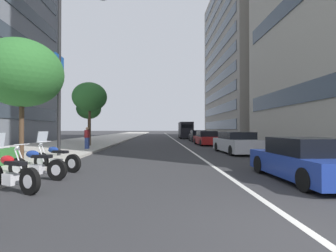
{
  "coord_description": "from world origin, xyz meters",
  "views": [
    {
      "loc": [
        -3.55,
        2.32,
        1.59
      ],
      "look_at": [
        14.3,
        1.66,
        1.79
      ],
      "focal_mm": 27.07,
      "sensor_mm": 36.0,
      "label": 1
    }
  ],
  "objects_px": {
    "street_tree_mid_sidewalk": "(89,109)",
    "pedestrian_on_plaza": "(87,138)",
    "street_tree_by_lamp_post": "(22,73)",
    "car_mid_block_traffic": "(305,161)",
    "street_tree_far_plaza": "(90,97)",
    "street_lamp_with_banners": "(66,59)",
    "motorcycle_nearest_camera": "(56,159)",
    "motorcycle_far_end_row": "(36,166)",
    "car_far_down_avenue": "(207,139)",
    "motorcycle_mid_row": "(10,174)",
    "car_following_behind": "(236,143)",
    "car_approaching_light": "(198,136)",
    "delivery_van_ahead": "(186,130)"
  },
  "relations": [
    {
      "from": "car_mid_block_traffic",
      "to": "delivery_van_ahead",
      "type": "bearing_deg",
      "value": -1.03
    },
    {
      "from": "car_following_behind",
      "to": "street_tree_by_lamp_post",
      "type": "distance_m",
      "value": 12.86
    },
    {
      "from": "car_approaching_light",
      "to": "street_tree_by_lamp_post",
      "type": "height_order",
      "value": "street_tree_by_lamp_post"
    },
    {
      "from": "car_mid_block_traffic",
      "to": "motorcycle_far_end_row",
      "type": "bearing_deg",
      "value": 85.04
    },
    {
      "from": "motorcycle_nearest_camera",
      "to": "car_far_down_avenue",
      "type": "xyz_separation_m",
      "value": [
        14.92,
        -8.58,
        0.19
      ]
    },
    {
      "from": "car_mid_block_traffic",
      "to": "street_tree_far_plaza",
      "type": "xyz_separation_m",
      "value": [
        14.62,
        10.47,
        3.74
      ]
    },
    {
      "from": "delivery_van_ahead",
      "to": "motorcycle_mid_row",
      "type": "bearing_deg",
      "value": 168.02
    },
    {
      "from": "car_mid_block_traffic",
      "to": "street_lamp_with_banners",
      "type": "height_order",
      "value": "street_lamp_with_banners"
    },
    {
      "from": "delivery_van_ahead",
      "to": "street_tree_mid_sidewalk",
      "type": "height_order",
      "value": "street_tree_mid_sidewalk"
    },
    {
      "from": "car_mid_block_traffic",
      "to": "street_tree_mid_sidewalk",
      "type": "bearing_deg",
      "value": 29.01
    },
    {
      "from": "street_lamp_with_banners",
      "to": "pedestrian_on_plaza",
      "type": "height_order",
      "value": "street_lamp_with_banners"
    },
    {
      "from": "motorcycle_far_end_row",
      "to": "motorcycle_mid_row",
      "type": "bearing_deg",
      "value": 109.58
    },
    {
      "from": "motorcycle_nearest_camera",
      "to": "car_mid_block_traffic",
      "type": "bearing_deg",
      "value": -169.1
    },
    {
      "from": "motorcycle_nearest_camera",
      "to": "motorcycle_far_end_row",
      "type": "bearing_deg",
      "value": 115.75
    },
    {
      "from": "motorcycle_mid_row",
      "to": "car_far_down_avenue",
      "type": "bearing_deg",
      "value": -85.97
    },
    {
      "from": "car_approaching_light",
      "to": "street_tree_far_plaza",
      "type": "xyz_separation_m",
      "value": [
        -9.5,
        10.96,
        3.68
      ]
    },
    {
      "from": "motorcycle_mid_row",
      "to": "street_tree_by_lamp_post",
      "type": "xyz_separation_m",
      "value": [
        5.89,
        2.85,
        3.85
      ]
    },
    {
      "from": "delivery_van_ahead",
      "to": "street_tree_far_plaza",
      "type": "height_order",
      "value": "street_tree_far_plaza"
    },
    {
      "from": "car_far_down_avenue",
      "to": "street_tree_mid_sidewalk",
      "type": "relative_size",
      "value": 0.9
    },
    {
      "from": "car_following_behind",
      "to": "car_far_down_avenue",
      "type": "relative_size",
      "value": 1.08
    },
    {
      "from": "street_tree_mid_sidewalk",
      "to": "pedestrian_on_plaza",
      "type": "bearing_deg",
      "value": -165.3
    },
    {
      "from": "motorcycle_nearest_camera",
      "to": "street_tree_mid_sidewalk",
      "type": "distance_m",
      "value": 20.14
    },
    {
      "from": "motorcycle_far_end_row",
      "to": "motorcycle_nearest_camera",
      "type": "height_order",
      "value": "motorcycle_nearest_camera"
    },
    {
      "from": "car_far_down_avenue",
      "to": "street_lamp_with_banners",
      "type": "xyz_separation_m",
      "value": [
        -10.62,
        9.75,
        4.8
      ]
    },
    {
      "from": "motorcycle_nearest_camera",
      "to": "street_lamp_with_banners",
      "type": "distance_m",
      "value": 6.69
    },
    {
      "from": "motorcycle_far_end_row",
      "to": "car_following_behind",
      "type": "distance_m",
      "value": 12.13
    },
    {
      "from": "motorcycle_mid_row",
      "to": "car_mid_block_traffic",
      "type": "relative_size",
      "value": 0.46
    },
    {
      "from": "motorcycle_nearest_camera",
      "to": "street_tree_mid_sidewalk",
      "type": "height_order",
      "value": "street_tree_mid_sidewalk"
    },
    {
      "from": "motorcycle_mid_row",
      "to": "street_tree_far_plaza",
      "type": "xyz_separation_m",
      "value": [
        15.57,
        2.2,
        3.91
      ]
    },
    {
      "from": "motorcycle_far_end_row",
      "to": "street_tree_far_plaza",
      "type": "height_order",
      "value": "street_tree_far_plaza"
    },
    {
      "from": "street_tree_mid_sidewalk",
      "to": "pedestrian_on_plaza",
      "type": "relative_size",
      "value": 3.12
    },
    {
      "from": "street_tree_mid_sidewalk",
      "to": "street_tree_by_lamp_post",
      "type": "bearing_deg",
      "value": -175.46
    },
    {
      "from": "street_tree_by_lamp_post",
      "to": "pedestrian_on_plaza",
      "type": "xyz_separation_m",
      "value": [
        6.08,
        -1.45,
        -3.35
      ]
    },
    {
      "from": "pedestrian_on_plaza",
      "to": "car_far_down_avenue",
      "type": "bearing_deg",
      "value": -143.91
    },
    {
      "from": "street_tree_mid_sidewalk",
      "to": "car_far_down_avenue",
      "type": "bearing_deg",
      "value": -109.6
    },
    {
      "from": "motorcycle_far_end_row",
      "to": "pedestrian_on_plaza",
      "type": "relative_size",
      "value": 1.32
    },
    {
      "from": "car_mid_block_traffic",
      "to": "car_far_down_avenue",
      "type": "xyz_separation_m",
      "value": [
        17.04,
        -0.22,
        0.02
      ]
    },
    {
      "from": "street_tree_mid_sidewalk",
      "to": "car_mid_block_traffic",
      "type": "bearing_deg",
      "value": -150.0
    },
    {
      "from": "car_far_down_avenue",
      "to": "car_approaching_light",
      "type": "height_order",
      "value": "car_approaching_light"
    },
    {
      "from": "car_approaching_light",
      "to": "motorcycle_nearest_camera",
      "type": "bearing_deg",
      "value": 158.81
    },
    {
      "from": "motorcycle_far_end_row",
      "to": "street_tree_mid_sidewalk",
      "type": "xyz_separation_m",
      "value": [
        20.97,
        4.1,
        3.45
      ]
    },
    {
      "from": "motorcycle_far_end_row",
      "to": "car_mid_block_traffic",
      "type": "xyz_separation_m",
      "value": [
        -0.58,
        -8.34,
        0.2
      ]
    },
    {
      "from": "delivery_van_ahead",
      "to": "street_tree_by_lamp_post",
      "type": "xyz_separation_m",
      "value": [
        -29.44,
        11.14,
        2.85
      ]
    },
    {
      "from": "pedestrian_on_plaza",
      "to": "car_following_behind",
      "type": "bearing_deg",
      "value": 172.48
    },
    {
      "from": "car_mid_block_traffic",
      "to": "street_lamp_with_banners",
      "type": "relative_size",
      "value": 0.48
    },
    {
      "from": "car_far_down_avenue",
      "to": "street_tree_by_lamp_post",
      "type": "height_order",
      "value": "street_tree_by_lamp_post"
    },
    {
      "from": "street_lamp_with_banners",
      "to": "pedestrian_on_plaza",
      "type": "distance_m",
      "value": 6.43
    },
    {
      "from": "street_lamp_with_banners",
      "to": "motorcycle_nearest_camera",
      "type": "bearing_deg",
      "value": -164.73
    },
    {
      "from": "motorcycle_far_end_row",
      "to": "car_mid_block_traffic",
      "type": "relative_size",
      "value": 0.49
    },
    {
      "from": "car_far_down_avenue",
      "to": "pedestrian_on_plaza",
      "type": "bearing_deg",
      "value": 119.01
    }
  ]
}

